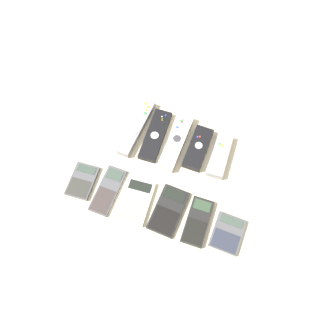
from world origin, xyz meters
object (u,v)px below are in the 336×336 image
at_px(remote_2, 176,142).
at_px(calculator_2, 136,201).
at_px(calculator_4, 197,221).
at_px(calculator_0, 82,181).
at_px(remote_4, 220,156).
at_px(calculator_3, 169,210).
at_px(remote_1, 155,135).
at_px(calculator_1, 108,190).
at_px(remote_3, 198,148).
at_px(remote_0, 137,128).
at_px(calculator_5, 228,233).

relative_size(remote_2, calculator_2, 1.42).
distance_m(remote_2, calculator_4, 0.27).
distance_m(remote_2, calculator_0, 0.33).
xyz_separation_m(remote_4, calculator_3, (-0.10, -0.23, -0.01)).
distance_m(remote_1, remote_2, 0.07).
xyz_separation_m(calculator_0, calculator_1, (0.09, -0.00, -0.00)).
xyz_separation_m(remote_3, calculator_1, (-0.22, -0.23, -0.01)).
xyz_separation_m(remote_0, calculator_4, (0.29, -0.24, -0.00)).
bearing_deg(calculator_1, calculator_0, 179.96).
xyz_separation_m(remote_1, calculator_0, (-0.16, -0.23, -0.00)).
relative_size(remote_3, calculator_3, 0.99).
distance_m(remote_0, calculator_5, 0.46).
distance_m(remote_4, calculator_1, 0.38).
bearing_deg(calculator_3, remote_4, 70.22).
relative_size(calculator_1, calculator_4, 1.09).
distance_m(remote_3, remote_4, 0.08).
height_order(calculator_1, calculator_5, same).
xyz_separation_m(calculator_3, calculator_4, (0.09, -0.00, 0.00)).
xyz_separation_m(remote_2, calculator_4, (0.15, -0.23, -0.00)).
bearing_deg(calculator_2, remote_2, 73.68).
relative_size(calculator_0, calculator_2, 0.81).
distance_m(remote_4, calculator_2, 0.31).
relative_size(calculator_0, calculator_5, 1.05).
bearing_deg(remote_1, calculator_2, -86.73).
bearing_deg(remote_2, remote_1, 179.22).
bearing_deg(remote_3, calculator_0, -142.51).
xyz_separation_m(remote_4, calculator_2, (-0.20, -0.23, -0.01)).
xyz_separation_m(remote_2, calculator_3, (0.05, -0.23, -0.01)).
bearing_deg(calculator_1, remote_1, 73.73).
xyz_separation_m(remote_1, calculator_5, (0.32, -0.24, -0.00)).
height_order(remote_3, calculator_0, remote_3).
relative_size(remote_4, calculator_4, 1.06).
relative_size(remote_3, calculator_1, 0.97).
height_order(remote_2, calculator_5, remote_2).
bearing_deg(calculator_5, calculator_4, -179.83).
relative_size(remote_2, calculator_3, 1.34).
bearing_deg(calculator_1, calculator_3, 1.62).
bearing_deg(remote_0, remote_4, 2.07).
distance_m(calculator_3, calculator_4, 0.09).
relative_size(calculator_1, calculator_2, 1.08).
bearing_deg(remote_0, calculator_4, -35.86).
relative_size(remote_0, calculator_3, 1.43).
bearing_deg(calculator_4, remote_4, 88.04).
bearing_deg(remote_4, calculator_3, -114.72).
bearing_deg(remote_4, remote_2, 178.58).
bearing_deg(calculator_2, remote_4, 45.38).
bearing_deg(remote_4, calculator_4, -92.46).
xyz_separation_m(remote_3, calculator_0, (-0.31, -0.23, -0.01)).
height_order(remote_0, remote_2, remote_2).
bearing_deg(remote_2, calculator_0, -134.63).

